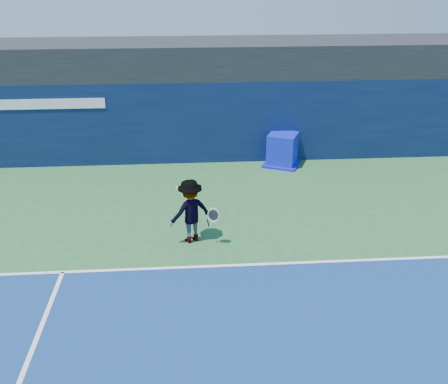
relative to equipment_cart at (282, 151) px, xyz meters
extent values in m
plane|color=#2B6033|center=(-1.56, -9.65, -0.54)|extent=(80.00, 80.00, 0.00)
cube|color=white|center=(-1.56, -6.65, -0.53)|extent=(24.00, 0.10, 0.01)
cube|color=black|center=(-1.56, 1.85, 3.06)|extent=(36.00, 3.00, 1.20)
cube|color=#0B193D|center=(-1.56, 0.85, 0.96)|extent=(36.00, 1.00, 3.00)
cube|color=white|center=(-8.56, 0.34, 1.81)|extent=(4.50, 0.04, 0.35)
cube|color=#0D17BA|center=(0.00, 0.00, 0.05)|extent=(1.30, 1.30, 1.18)
cube|color=#140DC2|center=(0.00, 0.00, -0.50)|extent=(1.62, 1.62, 0.08)
imported|color=silver|center=(-3.42, -5.33, 0.35)|extent=(1.31, 1.08, 1.77)
cylinder|color=black|center=(-2.97, -5.58, 0.11)|extent=(0.08, 0.16, 0.28)
torus|color=white|center=(-2.83, -5.63, 0.36)|extent=(0.33, 0.18, 0.32)
cylinder|color=black|center=(-2.83, -5.63, 0.36)|extent=(0.27, 0.14, 0.27)
sphere|color=#E2F91B|center=(-3.78, -4.36, 0.60)|extent=(0.08, 0.08, 0.08)
camera|label=1|loc=(-3.37, -17.06, 6.33)|focal=40.00mm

